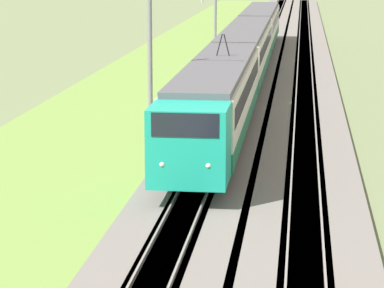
{
  "coord_description": "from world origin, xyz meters",
  "views": [
    {
      "loc": [
        -3.21,
        -3.86,
        9.06
      ],
      "look_at": [
        28.74,
        0.0,
        2.25
      ],
      "focal_mm": 85.0,
      "sensor_mm": 36.0,
      "label": 1
    }
  ],
  "objects": [
    {
      "name": "ballast_adjacent",
      "position": [
        50.0,
        -4.13,
        0.15
      ],
      "size": [
        240.0,
        4.4,
        0.3
      ],
      "color": "slate",
      "rests_on": "ground"
    },
    {
      "name": "passenger_train",
      "position": [
        59.71,
        0.0,
        2.4
      ],
      "size": [
        65.36,
        2.92,
        5.12
      ],
      "rotation": [
        0.0,
        0.0,
        3.14
      ],
      "color": "#19A88E",
      "rests_on": "ground"
    },
    {
      "name": "catenary_mast_far",
      "position": [
        69.29,
        2.98,
        4.34
      ],
      "size": [
        0.22,
        2.56,
        8.39
      ],
      "color": "slate",
      "rests_on": "ground"
    },
    {
      "name": "track_main",
      "position": [
        50.0,
        0.0,
        0.16
      ],
      "size": [
        240.0,
        1.57,
        0.45
      ],
      "color": "#4C4238",
      "rests_on": "ground"
    },
    {
      "name": "track_adjacent",
      "position": [
        50.0,
        -4.13,
        0.16
      ],
      "size": [
        240.0,
        1.57,
        0.45
      ],
      "color": "#4C4238",
      "rests_on": "ground"
    },
    {
      "name": "grass_verge",
      "position": [
        50.0,
        5.96,
        0.06
      ],
      "size": [
        240.0,
        11.42,
        0.12
      ],
      "color": "olive",
      "rests_on": "ground"
    },
    {
      "name": "ballast_main",
      "position": [
        50.0,
        0.0,
        0.15
      ],
      "size": [
        240.0,
        4.4,
        0.3
      ],
      "color": "slate",
      "rests_on": "ground"
    },
    {
      "name": "catenary_mast_mid",
      "position": [
        37.79,
        2.97,
        4.18
      ],
      "size": [
        0.22,
        2.56,
        8.08
      ],
      "color": "slate",
      "rests_on": "ground"
    }
  ]
}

